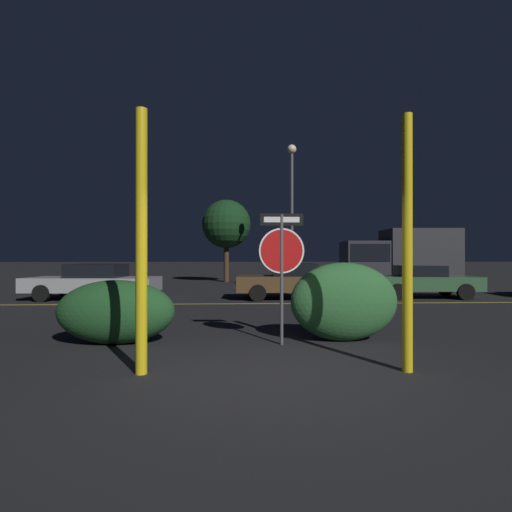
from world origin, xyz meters
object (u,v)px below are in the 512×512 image
object	(u,v)px
street_lamp	(292,195)
yellow_pole_left	(141,241)
stop_sign	(282,252)
passing_car_3	(422,281)
hedge_bush_1	(116,312)
tree_0	(226,224)
delivery_truck	(398,256)
passing_car_1	(94,281)
passing_car_2	(291,281)
hedge_bush_2	(344,302)
yellow_pole_right	(407,243)

from	to	relation	value
street_lamp	yellow_pole_left	bearing A→B (deg)	-105.38
stop_sign	passing_car_3	size ratio (longest dim) A/B	0.56
hedge_bush_1	tree_0	bearing A→B (deg)	85.48
delivery_truck	street_lamp	distance (m)	6.54
passing_car_3	street_lamp	size ratio (longest dim) A/B	0.58
yellow_pole_left	tree_0	size ratio (longest dim) A/B	0.68
delivery_truck	passing_car_1	bearing A→B (deg)	114.35
hedge_bush_1	delivery_truck	bearing A→B (deg)	51.34
stop_sign	passing_car_2	world-z (taller)	stop_sign
hedge_bush_2	yellow_pole_left	bearing A→B (deg)	-148.83
hedge_bush_1	passing_car_2	xyz separation A→B (m)	(4.20, 7.64, 0.10)
street_lamp	tree_0	distance (m)	6.65
tree_0	hedge_bush_1	bearing A→B (deg)	-94.52
hedge_bush_1	passing_car_1	world-z (taller)	passing_car_1
stop_sign	yellow_pole_right	world-z (taller)	yellow_pole_right
passing_car_1	tree_0	xyz separation A→B (m)	(4.58, 10.28, 2.99)
yellow_pole_left	passing_car_2	size ratio (longest dim) A/B	0.85
yellow_pole_right	hedge_bush_1	size ratio (longest dim) A/B	1.67
yellow_pole_right	tree_0	bearing A→B (deg)	98.86
yellow_pole_left	yellow_pole_right	size ratio (longest dim) A/B	1.01
street_lamp	yellow_pole_right	bearing A→B (deg)	-91.25
passing_car_2	passing_car_1	bearing A→B (deg)	91.44
stop_sign	hedge_bush_1	bearing A→B (deg)	176.07
stop_sign	passing_car_3	distance (m)	10.37
hedge_bush_1	passing_car_1	distance (m)	8.35
street_lamp	tree_0	world-z (taller)	street_lamp
yellow_pole_right	tree_0	size ratio (longest dim) A/B	0.68
yellow_pole_right	tree_0	xyz separation A→B (m)	(-3.11, 19.97, 1.89)
yellow_pole_right	hedge_bush_1	xyz separation A→B (m)	(-4.54, 1.96, -1.19)
stop_sign	yellow_pole_right	size ratio (longest dim) A/B	0.66
yellow_pole_right	passing_car_3	world-z (taller)	yellow_pole_right
stop_sign	tree_0	world-z (taller)	tree_0
yellow_pole_right	street_lamp	size ratio (longest dim) A/B	0.49
yellow_pole_left	yellow_pole_right	world-z (taller)	yellow_pole_left
passing_car_3	delivery_truck	distance (m)	5.52
passing_car_1	street_lamp	distance (m)	10.09
hedge_bush_1	passing_car_2	bearing A→B (deg)	61.20
hedge_bush_2	passing_car_3	xyz separation A→B (m)	(5.17, 7.85, -0.09)
passing_car_1	delivery_truck	distance (m)	14.82
passing_car_2	stop_sign	bearing A→B (deg)	173.39
delivery_truck	hedge_bush_1	bearing A→B (deg)	143.91
hedge_bush_2	yellow_pole_right	bearing A→B (deg)	-80.47
stop_sign	street_lamp	world-z (taller)	street_lamp
passing_car_3	delivery_truck	size ratio (longest dim) A/B	0.72
passing_car_1	tree_0	distance (m)	11.64
passing_car_2	street_lamp	xyz separation A→B (m)	(0.65, 4.75, 3.99)
yellow_pole_right	delivery_truck	distance (m)	16.34
stop_sign	hedge_bush_1	world-z (taller)	stop_sign
yellow_pole_left	hedge_bush_1	distance (m)	2.44
passing_car_3	yellow_pole_right	bearing A→B (deg)	-20.71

